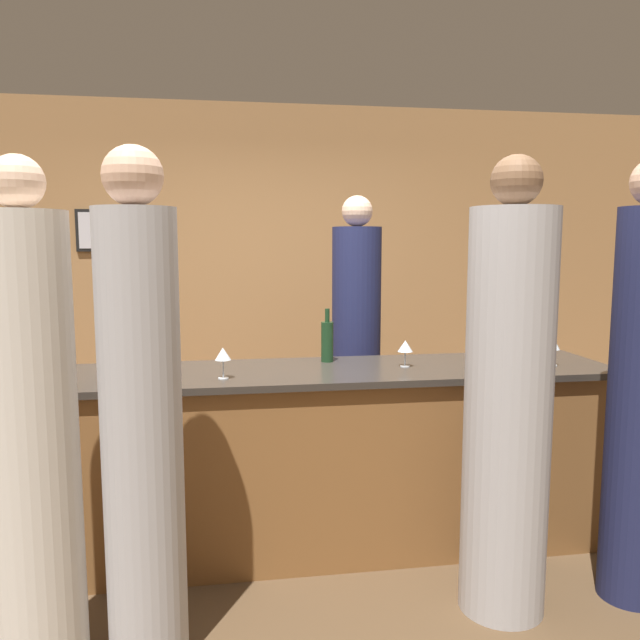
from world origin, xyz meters
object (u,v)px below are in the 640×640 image
wine_bottle_1 (114,360)px  bartender (356,353)px  guest_0 (32,442)px  guest_1 (508,406)px  guest_4 (142,426)px  wine_bottle_0 (327,341)px

wine_bottle_1 → bartender: bearing=36.6°
guest_0 → guest_1: guest_1 is taller
guest_4 → guest_1: bearing=3.9°
guest_0 → guest_4: bearing=3.6°
wine_bottle_0 → wine_bottle_1: 1.17m
wine_bottle_0 → bartender: bearing=63.8°
bartender → guest_0: (-1.59, -1.64, 0.00)m
wine_bottle_1 → guest_0: bearing=-108.1°
bartender → wine_bottle_1: bartender is taller
guest_1 → wine_bottle_0: 1.13m
guest_0 → wine_bottle_1: 0.67m
bartender → guest_4: size_ratio=0.97×
bartender → wine_bottle_1: 1.74m
guest_0 → guest_4: 0.40m
bartender → wine_bottle_0: (-0.30, -0.61, 0.19)m
guest_4 → wine_bottle_0: 1.36m
guest_0 → guest_4: (0.39, 0.02, 0.03)m
bartender → wine_bottle_0: bearing=63.8°
guest_1 → wine_bottle_0: size_ratio=6.71×
bartender → guest_1: size_ratio=0.97×
guest_0 → guest_4: size_ratio=0.98×
guest_1 → guest_4: guest_1 is taller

